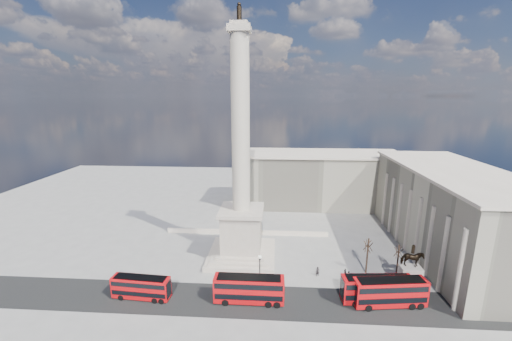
{
  "coord_description": "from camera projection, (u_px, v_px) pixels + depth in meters",
  "views": [
    {
      "loc": [
        6.96,
        -55.98,
        33.51
      ],
      "look_at": [
        3.22,
        1.92,
        19.74
      ],
      "focal_mm": 22.0,
      "sensor_mm": 36.0,
      "label": 1
    }
  ],
  "objects": [
    {
      "name": "red_bus_d",
      "position": [
        390.0,
        292.0,
        50.95
      ],
      "size": [
        11.94,
        4.04,
        4.75
      ],
      "rotation": [
        0.0,
        0.0,
        0.12
      ],
      "color": "#BF090E",
      "rests_on": "ground"
    },
    {
      "name": "pedestrian_walking",
      "position": [
        318.0,
        271.0,
        59.75
      ],
      "size": [
        0.82,
        0.7,
        1.9
      ],
      "primitive_type": "imported",
      "rotation": [
        0.0,
        0.0,
        0.43
      ],
      "color": "black",
      "rests_on": "ground"
    },
    {
      "name": "ground",
      "position": [
        239.0,
        269.0,
        62.53
      ],
      "size": [
        180.0,
        180.0,
        0.0
      ],
      "primitive_type": "plane",
      "color": "gray",
      "rests_on": "ground"
    },
    {
      "name": "equestrian_statue",
      "position": [
        410.0,
        275.0,
        54.56
      ],
      "size": [
        4.35,
        3.26,
        8.96
      ],
      "color": "beige",
      "rests_on": "ground"
    },
    {
      "name": "bare_tree_far",
      "position": [
        419.0,
        212.0,
        74.95
      ],
      "size": [
        2.0,
        2.0,
        8.18
      ],
      "rotation": [
        0.0,
        0.0,
        -0.16
      ],
      "color": "#332319",
      "rests_on": "ground"
    },
    {
      "name": "red_bus_c",
      "position": [
        377.0,
        289.0,
        51.79
      ],
      "size": [
        11.68,
        3.5,
        4.67
      ],
      "rotation": [
        0.0,
        0.0,
        0.07
      ],
      "color": "#BF090E",
      "rests_on": "ground"
    },
    {
      "name": "bare_tree_mid",
      "position": [
        368.0,
        245.0,
        59.76
      ],
      "size": [
        1.99,
        1.99,
        7.55
      ],
      "rotation": [
        0.0,
        0.0,
        -0.09
      ],
      "color": "#332319",
      "rests_on": "ground"
    },
    {
      "name": "balustrade_wall",
      "position": [
        247.0,
        232.0,
        77.94
      ],
      "size": [
        40.0,
        0.6,
        1.1
      ],
      "primitive_type": "cube",
      "color": "beige",
      "rests_on": "ground"
    },
    {
      "name": "pedestrian_crossing",
      "position": [
        345.0,
        273.0,
        59.66
      ],
      "size": [
        0.61,
        0.99,
        1.58
      ],
      "primitive_type": "imported",
      "rotation": [
        0.0,
        0.0,
        1.84
      ],
      "color": "black",
      "rests_on": "ground"
    },
    {
      "name": "asphalt_road",
      "position": [
        262.0,
        301.0,
        52.51
      ],
      "size": [
        120.0,
        9.0,
        0.01
      ],
      "primitive_type": "cube",
      "color": "black",
      "rests_on": "ground"
    },
    {
      "name": "building_east",
      "position": [
        452.0,
        212.0,
        67.27
      ],
      "size": [
        19.0,
        46.0,
        18.6
      ],
      "color": "#BAB399",
      "rests_on": "ground"
    },
    {
      "name": "red_bus_b",
      "position": [
        250.0,
        289.0,
        51.81
      ],
      "size": [
        11.57,
        2.77,
        4.69
      ],
      "rotation": [
        0.0,
        0.0,
        -0.0
      ],
      "color": "#BF090E",
      "rests_on": "ground"
    },
    {
      "name": "victorian_lamp",
      "position": [
        260.0,
        270.0,
        54.41
      ],
      "size": [
        0.59,
        0.59,
        6.91
      ],
      "rotation": [
        0.0,
        0.0,
        -0.37
      ],
      "color": "black",
      "rests_on": "ground"
    },
    {
      "name": "nelsons_column",
      "position": [
        241.0,
        199.0,
        64.4
      ],
      "size": [
        14.0,
        14.0,
        49.85
      ],
      "color": "#B9AB9A",
      "rests_on": "ground"
    },
    {
      "name": "pedestrian_standing",
      "position": [
        348.0,
        275.0,
        58.62
      ],
      "size": [
        0.88,
        0.71,
        1.73
      ],
      "primitive_type": "imported",
      "rotation": [
        0.0,
        0.0,
        3.08
      ],
      "color": "black",
      "rests_on": "ground"
    },
    {
      "name": "bare_tree_near",
      "position": [
        399.0,
        251.0,
        57.81
      ],
      "size": [
        1.66,
        1.66,
        7.27
      ],
      "rotation": [
        0.0,
        0.0,
        0.24
      ],
      "color": "#332319",
      "rests_on": "ground"
    },
    {
      "name": "building_northeast",
      "position": [
        317.0,
        179.0,
        98.19
      ],
      "size": [
        51.0,
        17.0,
        16.6
      ],
      "color": "#BAB399",
      "rests_on": "ground"
    },
    {
      "name": "red_bus_a",
      "position": [
        142.0,
        287.0,
        52.91
      ],
      "size": [
        9.96,
        2.97,
        3.98
      ],
      "rotation": [
        0.0,
        0.0,
        -0.07
      ],
      "color": "#BF090E",
      "rests_on": "ground"
    }
  ]
}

